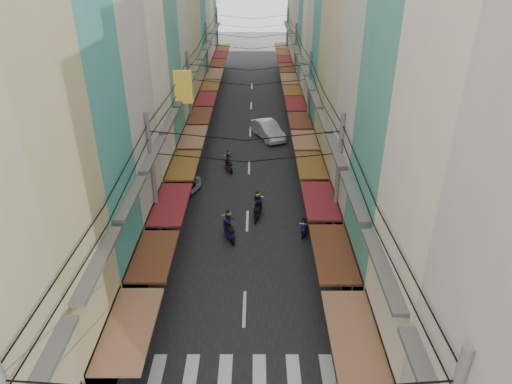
{
  "coord_description": "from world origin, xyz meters",
  "views": [
    {
      "loc": [
        0.57,
        -18.66,
        15.34
      ],
      "look_at": [
        0.55,
        5.6,
        2.32
      ],
      "focal_mm": 32.0,
      "sensor_mm": 36.0,
      "label": 1
    }
  ],
  "objects_px": {
    "white_car": "(268,138)",
    "market_umbrella": "(414,383)",
    "traffic_sign": "(352,287)",
    "bicycle": "(400,324)"
  },
  "relations": [
    {
      "from": "white_car",
      "to": "bicycle",
      "type": "height_order",
      "value": "white_car"
    },
    {
      "from": "traffic_sign",
      "to": "bicycle",
      "type": "bearing_deg",
      "value": 0.34
    },
    {
      "from": "market_umbrella",
      "to": "traffic_sign",
      "type": "distance_m",
      "value": 5.03
    },
    {
      "from": "white_car",
      "to": "market_umbrella",
      "type": "bearing_deg",
      "value": -103.58
    },
    {
      "from": "bicycle",
      "to": "market_umbrella",
      "type": "distance_m",
      "value": 5.43
    },
    {
      "from": "bicycle",
      "to": "white_car",
      "type": "bearing_deg",
      "value": 26.59
    },
    {
      "from": "white_car",
      "to": "bicycle",
      "type": "distance_m",
      "value": 24.08
    },
    {
      "from": "traffic_sign",
      "to": "market_umbrella",
      "type": "bearing_deg",
      "value": -75.49
    },
    {
      "from": "white_car",
      "to": "market_umbrella",
      "type": "xyz_separation_m",
      "value": [
        4.41,
        -28.31,
        2.05
      ]
    },
    {
      "from": "bicycle",
      "to": "market_umbrella",
      "type": "xyz_separation_m",
      "value": [
        -1.17,
        -4.89,
        2.05
      ]
    }
  ]
}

